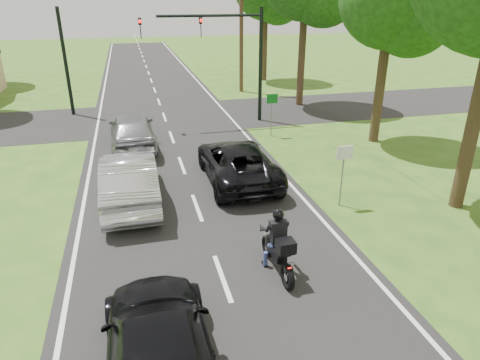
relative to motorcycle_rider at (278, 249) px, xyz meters
name	(u,v)px	position (x,y,z in m)	size (l,w,h in m)	color
ground	(222,278)	(-1.42, 0.12, -0.71)	(140.00, 140.00, 0.00)	#2C5718
road	(176,150)	(-1.42, 10.12, -0.70)	(8.00, 100.00, 0.01)	black
cross_road	(164,117)	(-1.42, 16.12, -0.70)	(60.00, 7.00, 0.01)	black
motorcycle_rider	(278,249)	(0.00, 0.00, 0.00)	(0.59, 2.09, 1.80)	black
dark_suv	(237,162)	(0.46, 6.07, 0.04)	(2.44, 5.29, 1.47)	black
silver_sedan	(129,179)	(-3.52, 5.12, 0.14)	(1.78, 5.10, 1.68)	silver
silver_suv	(132,130)	(-3.29, 10.91, 0.14)	(1.98, 4.93, 1.68)	gray
dark_car_behind	(160,351)	(-3.15, -2.65, 0.01)	(1.98, 4.88, 1.42)	black
traffic_signal	(227,45)	(1.92, 14.11, 3.43)	(6.38, 0.44, 6.00)	black
signal_pole_far	(66,63)	(-6.62, 18.12, 2.29)	(0.20, 0.20, 6.00)	black
utility_pole_far	(241,18)	(4.78, 22.12, 4.38)	(1.60, 0.28, 10.00)	brown
sign_white	(344,161)	(3.28, 3.10, 0.89)	(0.55, 0.07, 2.12)	slate
sign_green	(272,105)	(3.48, 11.10, 0.89)	(0.55, 0.07, 2.12)	slate
tree_row_c	(399,3)	(8.33, 8.91, 5.53)	(4.80, 4.65, 8.76)	#332316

